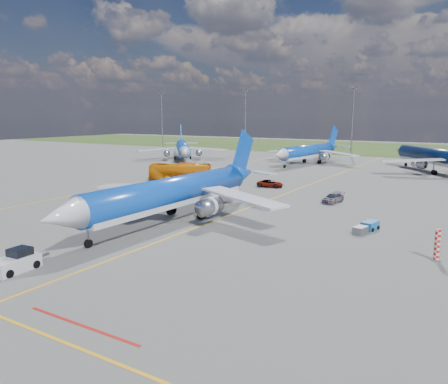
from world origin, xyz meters
The scene contains 16 objects.
ground centered at (0.00, 0.00, 0.00)m, with size 400.00×400.00×0.00m, color #5B5B58.
grass_strip centered at (0.00, 150.00, 0.00)m, with size 400.00×80.00×0.01m, color #2D4719.
taxiway_lines centered at (0.17, 27.70, 0.01)m, with size 60.25×160.00×0.02m.
floodlight_masts centered at (10.00, 110.00, 12.56)m, with size 202.20×0.50×22.70m.
warning_post centered at (26.00, 8.00, 1.50)m, with size 0.50×0.50×3.00m, color red.
bg_jet_nw centered at (-49.21, 69.71, 0.00)m, with size 29.36×38.53×10.09m, color blue, non-canonical shape.
bg_jet_nnw centered at (-13.71, 79.97, 0.00)m, with size 28.91×37.95×9.94m, color blue, non-canonical shape.
bg_jet_n centered at (19.36, 76.68, 0.00)m, with size 31.85×41.80×10.95m, color #071B40, non-canonical shape.
main_airliner centered at (-4.48, 7.56, 0.00)m, with size 31.33×41.12×10.77m, color blue, non-canonical shape.
pushback_tug centered at (-4.89, -14.01, 0.77)m, with size 2.39×5.69×1.90m.
apron_bus centered at (-24.99, 36.37, 1.81)m, with size 3.04×13.00×3.62m, color orange.
service_car_a centered at (-24.02, 41.88, 0.75)m, with size 1.78×4.42×1.51m, color #999999.
service_car_b centered at (-5.34, 38.06, 0.68)m, with size 2.25×4.89×1.36m, color #999999.
service_car_c centered at (9.31, 29.83, 0.70)m, with size 1.96×4.82×1.40m, color #999999.
baggage_tug_w centered at (17.92, 15.25, 0.48)m, with size 2.16×4.70×1.02m.
baggage_tug_c centered at (-17.21, 40.51, 0.56)m, with size 2.78×5.54×1.20m.
Camera 1 is at (29.37, -35.53, 13.32)m, focal length 35.00 mm.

